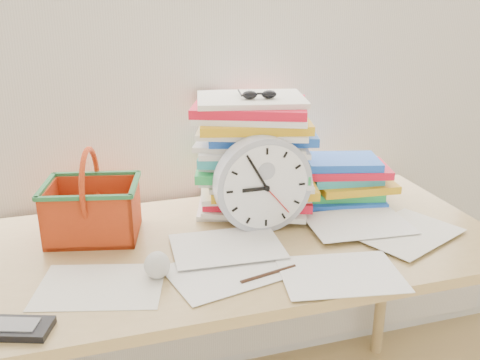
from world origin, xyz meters
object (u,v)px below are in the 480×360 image
object	(u,v)px
clock	(263,184)
book_stack	(347,179)
calculator	(12,328)
desk	(249,262)
paper_stack	(255,155)
basket	(91,194)

from	to	relation	value
clock	book_stack	xyz separation A→B (m)	(0.34, 0.13, -0.07)
book_stack	calculator	bearing A→B (deg)	-155.84
desk	clock	xyz separation A→B (m)	(0.06, 0.05, 0.21)
paper_stack	calculator	bearing A→B (deg)	-145.41
calculator	book_stack	bearing A→B (deg)	43.19
desk	paper_stack	size ratio (longest dim) A/B	3.92
book_stack	calculator	distance (m)	1.08
paper_stack	book_stack	distance (m)	0.33
desk	calculator	bearing A→B (deg)	-156.01
basket	calculator	distance (m)	0.47
paper_stack	desk	bearing A→B (deg)	-112.49
paper_stack	calculator	distance (m)	0.84
book_stack	paper_stack	bearing A→B (deg)	175.08
calculator	basket	bearing A→B (deg)	84.98
clock	book_stack	world-z (taller)	clock
desk	clock	world-z (taller)	clock
basket	calculator	world-z (taller)	basket
book_stack	clock	bearing A→B (deg)	-159.18
desk	book_stack	distance (m)	0.45
desk	calculator	xyz separation A→B (m)	(-0.60, -0.27, 0.08)
book_stack	basket	xyz separation A→B (m)	(-0.80, -0.03, 0.05)
book_stack	basket	distance (m)	0.81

